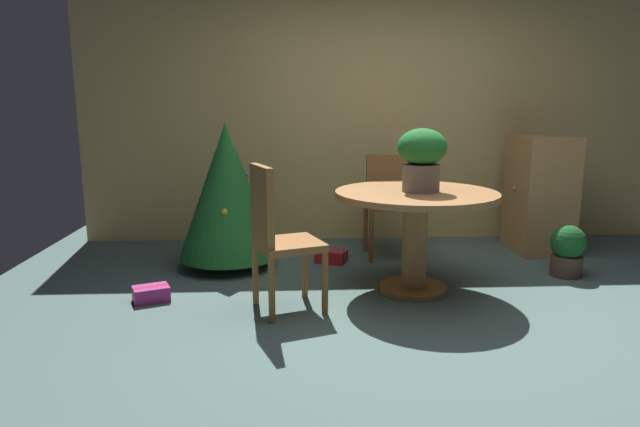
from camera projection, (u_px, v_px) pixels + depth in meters
ground_plane at (425, 313)px, 3.72m from camera, size 6.60×6.60×0.00m
back_wall_panel at (379, 113)px, 5.63m from camera, size 6.00×0.10×2.60m
round_dining_table at (416, 216)px, 4.07m from camera, size 1.19×1.19×0.76m
flower_vase at (422, 156)px, 3.97m from camera, size 0.36×0.36×0.46m
wooden_chair_far at (390, 198)px, 5.10m from camera, size 0.47×0.43×0.93m
wooden_chair_left_near at (277, 233)px, 3.66m from camera, size 0.53×0.53×1.00m
holiday_tree at (227, 191)px, 4.67m from camera, size 0.85×0.85×1.24m
gift_box_red at (331, 256)px, 4.92m from camera, size 0.31×0.27×0.11m
gift_box_purple at (151, 294)px, 3.95m from camera, size 0.29×0.25×0.11m
wooden_cabinet at (540, 194)px, 5.23m from camera, size 0.51×0.60×1.10m
potted_plant at (567, 250)px, 4.50m from camera, size 0.28×0.28×0.42m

